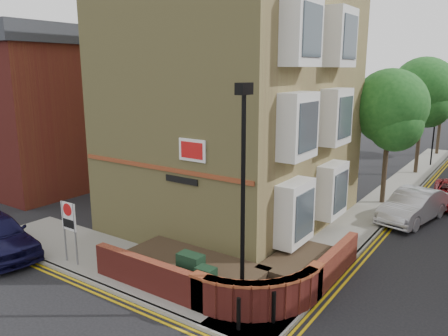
% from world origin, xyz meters
% --- Properties ---
extents(ground, '(120.00, 120.00, 0.00)m').
position_xyz_m(ground, '(0.00, 0.00, 0.00)').
color(ground, black).
rests_on(ground, ground).
extents(pavement_corner, '(13.00, 3.00, 0.12)m').
position_xyz_m(pavement_corner, '(-3.50, 1.50, 0.06)').
color(pavement_corner, gray).
rests_on(pavement_corner, ground).
extents(pavement_main, '(2.00, 32.00, 0.12)m').
position_xyz_m(pavement_main, '(2.00, 16.00, 0.06)').
color(pavement_main, gray).
rests_on(pavement_main, ground).
extents(kerb_side, '(13.00, 0.15, 0.12)m').
position_xyz_m(kerb_side, '(-3.50, 0.00, 0.06)').
color(kerb_side, gray).
rests_on(kerb_side, ground).
extents(kerb_main_near, '(0.15, 32.00, 0.12)m').
position_xyz_m(kerb_main_near, '(3.00, 16.00, 0.06)').
color(kerb_main_near, gray).
rests_on(kerb_main_near, ground).
extents(yellow_lines_side, '(13.00, 0.28, 0.01)m').
position_xyz_m(yellow_lines_side, '(-3.50, -0.25, 0.01)').
color(yellow_lines_side, gold).
rests_on(yellow_lines_side, ground).
extents(yellow_lines_main, '(0.28, 32.00, 0.01)m').
position_xyz_m(yellow_lines_main, '(3.25, 16.00, 0.01)').
color(yellow_lines_main, gold).
rests_on(yellow_lines_main, ground).
extents(corner_building, '(8.95, 10.40, 13.60)m').
position_xyz_m(corner_building, '(-2.84, 8.00, 6.23)').
color(corner_building, tan).
rests_on(corner_building, ground).
extents(garden_wall, '(6.80, 6.00, 1.20)m').
position_xyz_m(garden_wall, '(0.00, 2.50, 0.00)').
color(garden_wall, maroon).
rests_on(garden_wall, ground).
extents(lamppost, '(0.25, 0.50, 6.30)m').
position_xyz_m(lamppost, '(1.60, 1.20, 3.34)').
color(lamppost, black).
rests_on(lamppost, pavement_corner).
extents(utility_cabinet_large, '(0.80, 0.45, 1.20)m').
position_xyz_m(utility_cabinet_large, '(-0.30, 1.30, 0.72)').
color(utility_cabinet_large, black).
rests_on(utility_cabinet_large, pavement_corner).
extents(utility_cabinet_small, '(0.55, 0.40, 1.10)m').
position_xyz_m(utility_cabinet_small, '(0.50, 1.00, 0.67)').
color(utility_cabinet_small, black).
rests_on(utility_cabinet_small, pavement_corner).
extents(bollard_near, '(0.11, 0.11, 0.90)m').
position_xyz_m(bollard_near, '(2.00, 0.40, 0.57)').
color(bollard_near, black).
rests_on(bollard_near, pavement_corner).
extents(bollard_far, '(0.11, 0.11, 0.90)m').
position_xyz_m(bollard_far, '(2.60, 1.20, 0.57)').
color(bollard_far, black).
rests_on(bollard_far, pavement_corner).
extents(zone_sign, '(0.72, 0.07, 2.20)m').
position_xyz_m(zone_sign, '(-5.00, 0.50, 1.64)').
color(zone_sign, slate).
rests_on(zone_sign, pavement_corner).
extents(side_building, '(6.40, 10.40, 9.00)m').
position_xyz_m(side_building, '(-15.00, 8.00, 4.55)').
color(side_building, maroon).
rests_on(side_building, ground).
extents(tree_near, '(3.64, 3.65, 6.70)m').
position_xyz_m(tree_near, '(2.00, 14.05, 4.70)').
color(tree_near, '#382B1E').
rests_on(tree_near, pavement_main).
extents(tree_mid, '(4.03, 4.03, 7.42)m').
position_xyz_m(tree_mid, '(2.00, 22.05, 5.20)').
color(tree_mid, '#382B1E').
rests_on(tree_mid, pavement_main).
extents(tree_far, '(3.81, 3.81, 7.00)m').
position_xyz_m(tree_far, '(2.00, 30.05, 4.91)').
color(tree_far, '#382B1E').
rests_on(tree_far, pavement_main).
extents(traffic_light_assembly, '(0.20, 0.16, 4.20)m').
position_xyz_m(traffic_light_assembly, '(2.40, 25.00, 2.78)').
color(traffic_light_assembly, black).
rests_on(traffic_light_assembly, pavement_main).
extents(silver_car_near, '(2.43, 4.63, 1.45)m').
position_xyz_m(silver_car_near, '(3.83, 12.17, 0.73)').
color(silver_car_near, '#B3B5BC').
rests_on(silver_car_near, ground).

